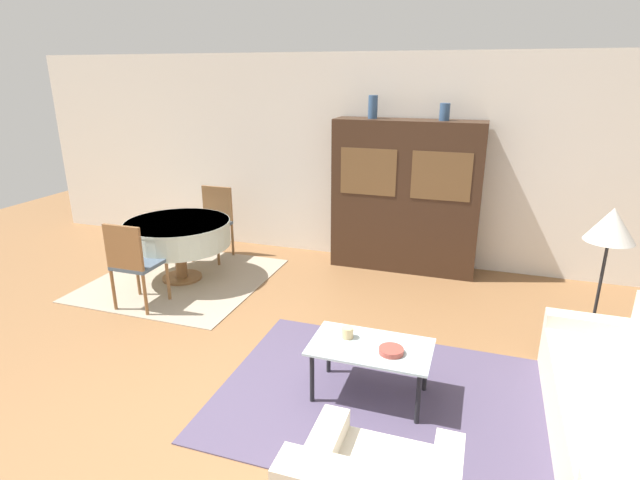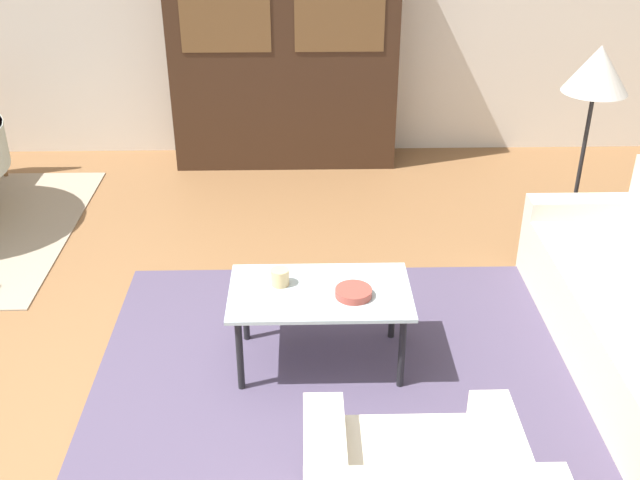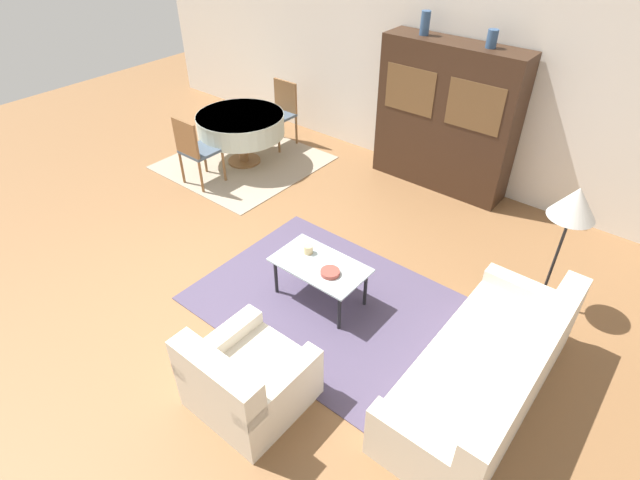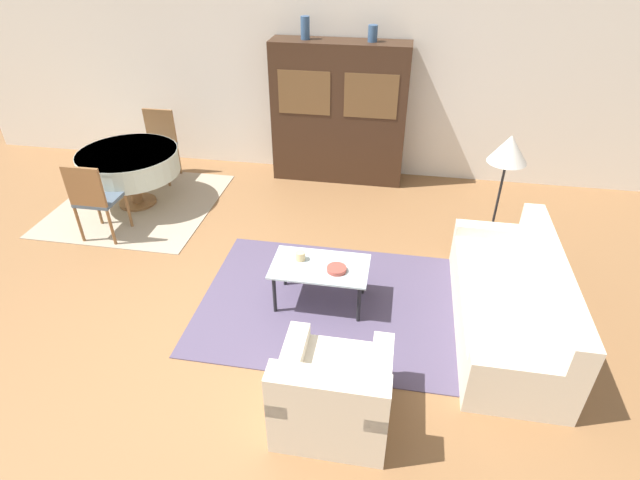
# 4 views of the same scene
# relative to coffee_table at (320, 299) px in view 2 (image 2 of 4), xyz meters

# --- Properties ---
(ground_plane) EXTENTS (14.00, 14.00, 0.00)m
(ground_plane) POSITION_rel_coffee_table_xyz_m (-0.92, -0.50, -0.41)
(ground_plane) COLOR brown
(area_rug) EXTENTS (2.64, 1.94, 0.01)m
(area_rug) POSITION_rel_coffee_table_xyz_m (0.14, -0.00, -0.40)
(area_rug) COLOR #4C425B
(area_rug) RESTS_ON ground_plane
(coffee_table) EXTENTS (0.93, 0.54, 0.45)m
(coffee_table) POSITION_rel_coffee_table_xyz_m (0.00, 0.00, 0.00)
(coffee_table) COLOR black
(coffee_table) RESTS_ON area_rug
(display_cabinet) EXTENTS (1.83, 0.46, 1.91)m
(display_cabinet) POSITION_rel_coffee_table_xyz_m (-0.23, 2.86, 0.55)
(display_cabinet) COLOR #382316
(display_cabinet) RESTS_ON ground_plane
(floor_lamp) EXTENTS (0.42, 0.42, 1.36)m
(floor_lamp) POSITION_rel_coffee_table_xyz_m (1.78, 1.36, 0.75)
(floor_lamp) COLOR black
(floor_lamp) RESTS_ON ground_plane
(cup) EXTENTS (0.09, 0.09, 0.09)m
(cup) POSITION_rel_coffee_table_xyz_m (-0.21, 0.07, 0.09)
(cup) COLOR tan
(cup) RESTS_ON coffee_table
(bowl) EXTENTS (0.19, 0.19, 0.04)m
(bowl) POSITION_rel_coffee_table_xyz_m (0.17, -0.05, 0.07)
(bowl) COLOR #9E4238
(bowl) RESTS_ON coffee_table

